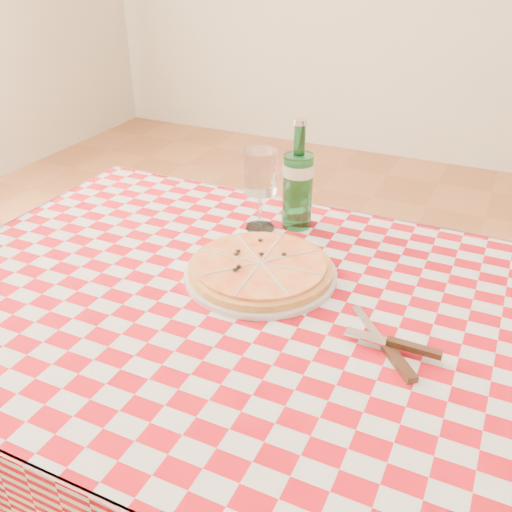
# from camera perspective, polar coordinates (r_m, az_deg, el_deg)

# --- Properties ---
(dining_table) EXTENTS (1.20, 0.80, 0.75)m
(dining_table) POSITION_cam_1_polar(r_m,az_deg,el_deg) (1.10, -0.40, -8.83)
(dining_table) COLOR brown
(dining_table) RESTS_ON ground
(tablecloth) EXTENTS (1.30, 0.90, 0.01)m
(tablecloth) POSITION_cam_1_polar(r_m,az_deg,el_deg) (1.04, -0.41, -4.77)
(tablecloth) COLOR #A00914
(tablecloth) RESTS_ON dining_table
(pizza_plate) EXTENTS (0.32, 0.32, 0.04)m
(pizza_plate) POSITION_cam_1_polar(r_m,az_deg,el_deg) (1.11, 0.45, -1.14)
(pizza_plate) COLOR #B77D3D
(pizza_plate) RESTS_ON tablecloth
(water_bottle) EXTENTS (0.07, 0.07, 0.25)m
(water_bottle) POSITION_cam_1_polar(r_m,az_deg,el_deg) (1.26, 4.24, 8.09)
(water_bottle) COLOR #175E28
(water_bottle) RESTS_ON tablecloth
(wine_glass) EXTENTS (0.09, 0.09, 0.18)m
(wine_glass) POSITION_cam_1_polar(r_m,az_deg,el_deg) (1.25, 0.43, 6.56)
(wine_glass) COLOR white
(wine_glass) RESTS_ON tablecloth
(cutlery) EXTENTS (0.27, 0.25, 0.02)m
(cutlery) POSITION_cam_1_polar(r_m,az_deg,el_deg) (0.95, 12.92, -8.45)
(cutlery) COLOR silver
(cutlery) RESTS_ON tablecloth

